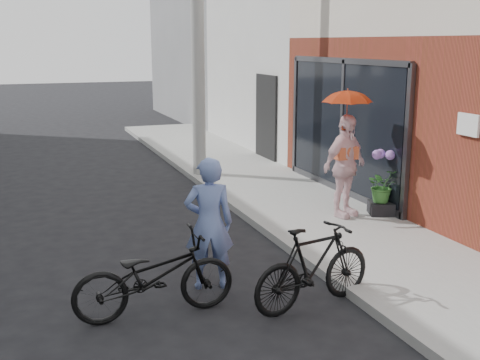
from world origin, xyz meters
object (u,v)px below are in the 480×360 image
bike_left (154,276)px  planter (381,208)px  kimono_woman (345,166)px  bike_right (314,267)px  officer (209,224)px  utility_pole (197,13)px

bike_left → planter: 4.84m
planter → kimono_woman: bearing=169.3°
kimono_woman → bike_right: bearing=-148.1°
officer → bike_left: officer is taller
utility_pole → planter: utility_pole is taller
officer → bike_left: 1.03m
bike_left → utility_pole: bearing=-21.1°
kimono_woman → planter: 0.99m
kimono_woman → utility_pole: bearing=85.1°
officer → kimono_woman: kimono_woman is taller
utility_pole → bike_right: utility_pole is taller
officer → bike_right: bearing=146.5°
officer → kimono_woman: size_ratio=0.96×
utility_pole → kimono_woman: 4.88m
bike_left → officer: bearing=-55.7°
officer → kimono_woman: (2.87, 1.76, 0.15)m
planter → utility_pole: bearing=114.9°
bike_left → planter: bearing=-63.3°
kimono_woman → planter: bearing=-33.1°
bike_left → planter: bike_left is taller
bike_right → kimono_woman: (1.95, 2.70, 0.48)m
utility_pole → kimono_woman: size_ratio=4.18×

